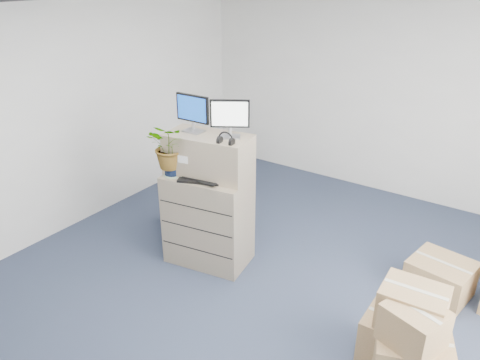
{
  "coord_description": "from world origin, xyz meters",
  "views": [
    {
      "loc": [
        1.91,
        -3.08,
        3.13
      ],
      "look_at": [
        -0.48,
        0.4,
        1.2
      ],
      "focal_mm": 35.0,
      "sensor_mm": 36.0,
      "label": 1
    }
  ],
  "objects_px": {
    "monitor_left": "(193,111)",
    "keyboard": "(201,180)",
    "potted_plant": "(171,152)",
    "monitor_right": "(230,117)",
    "water_bottle": "(215,164)",
    "office_chair": "(192,204)",
    "filing_cabinet_lower": "(208,219)"
  },
  "relations": [
    {
      "from": "potted_plant",
      "to": "office_chair",
      "type": "xyz_separation_m",
      "value": [
        -0.27,
        0.6,
        -0.97
      ]
    },
    {
      "from": "filing_cabinet_lower",
      "to": "monitor_right",
      "type": "height_order",
      "value": "monitor_right"
    },
    {
      "from": "filing_cabinet_lower",
      "to": "potted_plant",
      "type": "height_order",
      "value": "potted_plant"
    },
    {
      "from": "keyboard",
      "to": "potted_plant",
      "type": "xyz_separation_m",
      "value": [
        -0.34,
        -0.06,
        0.26
      ]
    },
    {
      "from": "monitor_right",
      "to": "filing_cabinet_lower",
      "type": "bearing_deg",
      "value": 173.66
    },
    {
      "from": "water_bottle",
      "to": "potted_plant",
      "type": "bearing_deg",
      "value": -147.19
    },
    {
      "from": "monitor_right",
      "to": "water_bottle",
      "type": "bearing_deg",
      "value": 165.8
    },
    {
      "from": "filing_cabinet_lower",
      "to": "water_bottle",
      "type": "bearing_deg",
      "value": 31.68
    },
    {
      "from": "potted_plant",
      "to": "keyboard",
      "type": "bearing_deg",
      "value": 9.82
    },
    {
      "from": "keyboard",
      "to": "water_bottle",
      "type": "height_order",
      "value": "water_bottle"
    },
    {
      "from": "water_bottle",
      "to": "office_chair",
      "type": "height_order",
      "value": "water_bottle"
    },
    {
      "from": "monitor_left",
      "to": "office_chair",
      "type": "relative_size",
      "value": 0.56
    },
    {
      "from": "potted_plant",
      "to": "office_chair",
      "type": "height_order",
      "value": "potted_plant"
    },
    {
      "from": "monitor_right",
      "to": "potted_plant",
      "type": "relative_size",
      "value": 0.77
    },
    {
      "from": "monitor_left",
      "to": "keyboard",
      "type": "bearing_deg",
      "value": -39.59
    },
    {
      "from": "filing_cabinet_lower",
      "to": "office_chair",
      "type": "relative_size",
      "value": 1.45
    },
    {
      "from": "filing_cabinet_lower",
      "to": "office_chair",
      "type": "distance_m",
      "value": 0.74
    },
    {
      "from": "monitor_right",
      "to": "potted_plant",
      "type": "bearing_deg",
      "value": 176.36
    },
    {
      "from": "water_bottle",
      "to": "keyboard",
      "type": "bearing_deg",
      "value": -104.34
    },
    {
      "from": "potted_plant",
      "to": "office_chair",
      "type": "distance_m",
      "value": 1.17
    },
    {
      "from": "monitor_right",
      "to": "potted_plant",
      "type": "height_order",
      "value": "monitor_right"
    },
    {
      "from": "water_bottle",
      "to": "office_chair",
      "type": "bearing_deg",
      "value": 152.46
    },
    {
      "from": "filing_cabinet_lower",
      "to": "keyboard",
      "type": "xyz_separation_m",
      "value": [
        0.02,
        -0.13,
        0.54
      ]
    },
    {
      "from": "monitor_left",
      "to": "office_chair",
      "type": "height_order",
      "value": "monitor_left"
    },
    {
      "from": "monitor_right",
      "to": "office_chair",
      "type": "height_order",
      "value": "monitor_right"
    },
    {
      "from": "filing_cabinet_lower",
      "to": "potted_plant",
      "type": "bearing_deg",
      "value": -158.51
    },
    {
      "from": "filing_cabinet_lower",
      "to": "monitor_right",
      "type": "xyz_separation_m",
      "value": [
        0.23,
        0.11,
        1.21
      ]
    },
    {
      "from": "monitor_right",
      "to": "office_chair",
      "type": "bearing_deg",
      "value": 127.87
    },
    {
      "from": "office_chair",
      "to": "filing_cabinet_lower",
      "type": "bearing_deg",
      "value": 101.47
    },
    {
      "from": "monitor_left",
      "to": "office_chair",
      "type": "distance_m",
      "value": 1.48
    },
    {
      "from": "filing_cabinet_lower",
      "to": "monitor_left",
      "type": "height_order",
      "value": "monitor_left"
    },
    {
      "from": "monitor_right",
      "to": "office_chair",
      "type": "xyz_separation_m",
      "value": [
        -0.83,
        0.29,
        -1.38
      ]
    }
  ]
}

